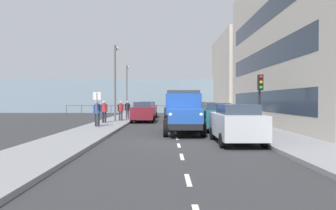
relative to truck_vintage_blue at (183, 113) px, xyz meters
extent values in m
plane|color=#2D2D30|center=(0.40, -5.27, -1.18)|extent=(80.00, 80.00, 0.00)
cube|color=gray|center=(-4.46, -5.27, -1.10)|extent=(2.79, 38.05, 0.15)
cube|color=gray|center=(5.27, -5.27, -1.10)|extent=(2.79, 38.05, 0.15)
cube|color=silver|center=(0.40, 9.52, -1.17)|extent=(0.12, 1.10, 0.01)
cube|color=silver|center=(0.40, 6.64, -1.17)|extent=(0.12, 1.10, 0.01)
cube|color=silver|center=(0.40, 4.16, -1.17)|extent=(0.12, 1.10, 0.01)
cube|color=silver|center=(0.40, 1.84, -1.17)|extent=(0.12, 1.10, 0.01)
cube|color=silver|center=(0.40, -0.76, -1.17)|extent=(0.12, 1.10, 0.01)
cube|color=silver|center=(0.40, -3.28, -1.17)|extent=(0.12, 1.10, 0.01)
cube|color=silver|center=(0.40, -5.82, -1.17)|extent=(0.12, 1.10, 0.01)
cube|color=silver|center=(0.40, -8.68, -1.17)|extent=(0.12, 1.10, 0.01)
cube|color=silver|center=(0.40, -11.23, -1.17)|extent=(0.12, 1.10, 0.01)
cube|color=silver|center=(0.40, -13.80, -1.17)|extent=(0.12, 1.10, 0.01)
cube|color=silver|center=(0.40, -16.58, -1.17)|extent=(0.12, 1.10, 0.01)
cube|color=silver|center=(0.40, -19.41, -1.17)|extent=(0.12, 1.10, 0.01)
cube|color=silver|center=(0.40, -22.02, -1.17)|extent=(0.12, 1.10, 0.01)
cube|color=beige|center=(-10.08, -4.68, 4.64)|extent=(8.46, 18.76, 11.65)
cube|color=#2D3847|center=(-5.88, -4.68, 0.62)|extent=(0.08, 15.95, 1.40)
cube|color=#2D3847|center=(-5.88, -4.68, 3.62)|extent=(0.08, 15.95, 1.40)
cube|color=#2D3847|center=(-5.88, -4.68, 6.62)|extent=(0.08, 15.95, 1.40)
cube|color=beige|center=(-10.08, -21.82, 3.84)|extent=(8.46, 12.30, 10.04)
cube|color=gray|center=(0.40, -27.30, 1.32)|extent=(80.00, 0.80, 5.00)
cylinder|color=#4C5156|center=(-13.60, -23.70, -0.58)|extent=(0.08, 0.08, 1.20)
cylinder|color=#4C5156|center=(-11.60, -23.70, -0.58)|extent=(0.08, 0.08, 1.20)
cylinder|color=#4C5156|center=(-9.60, -23.70, -0.58)|extent=(0.08, 0.08, 1.20)
cylinder|color=#4C5156|center=(-7.60, -23.70, -0.58)|extent=(0.08, 0.08, 1.20)
cylinder|color=#4C5156|center=(-5.60, -23.70, -0.58)|extent=(0.08, 0.08, 1.20)
cylinder|color=#4C5156|center=(-3.60, -23.70, -0.58)|extent=(0.08, 0.08, 1.20)
cylinder|color=#4C5156|center=(-1.60, -23.70, -0.58)|extent=(0.08, 0.08, 1.20)
cylinder|color=#4C5156|center=(0.40, -23.70, -0.58)|extent=(0.08, 0.08, 1.20)
cylinder|color=#4C5156|center=(2.40, -23.70, -0.58)|extent=(0.08, 0.08, 1.20)
cylinder|color=#4C5156|center=(4.40, -23.70, -0.58)|extent=(0.08, 0.08, 1.20)
cylinder|color=#4C5156|center=(6.40, -23.70, -0.58)|extent=(0.08, 0.08, 1.20)
cylinder|color=#4C5156|center=(8.40, -23.70, -0.58)|extent=(0.08, 0.08, 1.20)
cylinder|color=#4C5156|center=(10.40, -23.70, -0.58)|extent=(0.08, 0.08, 1.20)
cylinder|color=#4C5156|center=(12.40, -23.70, -0.58)|extent=(0.08, 0.08, 1.20)
cylinder|color=#4C5156|center=(14.40, -23.70, -0.58)|extent=(0.08, 0.08, 1.20)
cube|color=#4C5156|center=(0.40, -23.70, -0.06)|extent=(28.00, 0.08, 0.08)
cube|color=black|center=(0.00, -0.38, -0.58)|extent=(1.64, 5.60, 0.30)
cube|color=#1E479E|center=(0.00, 1.47, -0.08)|extent=(1.72, 1.90, 0.70)
cube|color=silver|center=(0.00, 2.36, -0.11)|extent=(1.16, 0.08, 0.56)
sphere|color=white|center=(-0.73, 2.36, 0.02)|extent=(0.20, 0.20, 0.20)
sphere|color=white|center=(0.74, 2.36, 0.02)|extent=(0.20, 0.20, 0.20)
cube|color=#1E479E|center=(0.00, -0.04, 0.50)|extent=(1.93, 1.34, 1.15)
cube|color=#2D3847|center=(0.00, -0.04, 0.97)|extent=(1.78, 1.23, 0.56)
cube|color=#2D2319|center=(0.00, -1.72, -0.35)|extent=(2.10, 2.80, 0.16)
cube|color=black|center=(-1.01, -1.72, -0.03)|extent=(0.08, 2.80, 0.56)
cube|color=black|center=(1.01, -1.72, -0.03)|extent=(0.08, 2.80, 0.56)
cylinder|color=black|center=(-0.97, 1.30, -0.73)|extent=(0.24, 0.90, 0.90)
cylinder|color=black|center=(0.97, 1.30, -0.73)|extent=(0.24, 0.90, 0.90)
cylinder|color=black|center=(-0.97, -1.92, -0.73)|extent=(0.24, 0.90, 0.90)
cylinder|color=black|center=(0.97, -1.92, -0.73)|extent=(0.24, 0.90, 0.90)
cube|color=#B7BABF|center=(-2.12, 3.57, -0.38)|extent=(1.76, 4.02, 1.00)
cube|color=#2D3847|center=(-2.12, 3.77, 0.33)|extent=(1.45, 2.21, 0.42)
cylinder|color=black|center=(-1.28, 2.32, -0.88)|extent=(0.18, 0.60, 0.60)
cylinder|color=black|center=(-2.95, 2.32, -0.88)|extent=(0.18, 0.60, 0.60)
cylinder|color=black|center=(-1.28, 4.81, -0.88)|extent=(0.18, 0.60, 0.60)
cylinder|color=black|center=(-2.95, 4.81, -0.88)|extent=(0.18, 0.60, 0.60)
cube|color=#1E6670|center=(-2.12, -1.89, -0.38)|extent=(1.70, 4.00, 1.00)
cube|color=#2D3847|center=(-2.12, -1.69, 0.33)|extent=(1.40, 2.20, 0.42)
cylinder|color=black|center=(-1.31, -3.13, -0.88)|extent=(0.18, 0.60, 0.60)
cylinder|color=black|center=(-2.92, -3.13, -0.88)|extent=(0.18, 0.60, 0.60)
cylinder|color=black|center=(-1.31, -0.65, -0.88)|extent=(0.18, 0.60, 0.60)
cylinder|color=black|center=(-2.92, -0.65, -0.88)|extent=(0.18, 0.60, 0.60)
cube|color=navy|center=(-2.12, -7.75, -0.38)|extent=(1.66, 3.92, 1.00)
cube|color=#2D3847|center=(-2.12, -7.55, 0.33)|extent=(1.36, 2.16, 0.42)
cylinder|color=black|center=(-1.32, -8.97, -0.88)|extent=(0.18, 0.60, 0.60)
cylinder|color=black|center=(-2.91, -8.97, -0.88)|extent=(0.18, 0.60, 0.60)
cylinder|color=black|center=(-1.32, -6.54, -0.88)|extent=(0.18, 0.60, 0.60)
cylinder|color=black|center=(-2.91, -6.54, -0.88)|extent=(0.18, 0.60, 0.60)
cube|color=white|center=(-2.12, -13.38, -0.38)|extent=(1.70, 3.93, 1.00)
cube|color=#2D3847|center=(-2.12, -13.18, 0.33)|extent=(1.39, 2.16, 0.42)
cylinder|color=black|center=(-1.31, -14.60, -0.88)|extent=(0.18, 0.60, 0.60)
cylinder|color=black|center=(-2.92, -14.60, -0.88)|extent=(0.18, 0.60, 0.60)
cylinder|color=black|center=(-1.31, -12.16, -0.88)|extent=(0.18, 0.60, 0.60)
cylinder|color=black|center=(-2.92, -12.16, -0.88)|extent=(0.18, 0.60, 0.60)
cube|color=maroon|center=(2.92, -9.10, -0.38)|extent=(1.83, 4.21, 1.00)
cube|color=#2D3847|center=(2.92, -9.30, 0.33)|extent=(1.50, 2.32, 0.42)
cylinder|color=black|center=(2.05, -7.79, -0.88)|extent=(0.18, 0.60, 0.60)
cylinder|color=black|center=(3.79, -7.79, -0.88)|extent=(0.18, 0.60, 0.60)
cylinder|color=black|center=(2.05, -10.40, -0.88)|extent=(0.18, 0.60, 0.60)
cylinder|color=black|center=(3.79, -10.40, -0.88)|extent=(0.18, 0.60, 0.60)
cube|color=#B21E1E|center=(2.92, -15.65, -0.38)|extent=(1.78, 4.36, 1.00)
cube|color=#2D3847|center=(2.92, -15.85, 0.33)|extent=(1.46, 2.40, 0.42)
cylinder|color=black|center=(2.08, -14.29, -0.88)|extent=(0.18, 0.60, 0.60)
cylinder|color=black|center=(3.77, -14.29, -0.88)|extent=(0.18, 0.60, 0.60)
cylinder|color=black|center=(2.08, -17.00, -0.88)|extent=(0.18, 0.60, 0.60)
cylinder|color=black|center=(3.77, -17.00, -0.88)|extent=(0.18, 0.60, 0.60)
cylinder|color=black|center=(5.42, -3.17, -0.62)|extent=(0.14, 0.14, 0.83)
cylinder|color=black|center=(5.60, -3.17, -0.62)|extent=(0.14, 0.14, 0.83)
cylinder|color=#2D4C8C|center=(5.51, -3.17, 0.12)|extent=(0.34, 0.34, 0.65)
cylinder|color=#2D4C8C|center=(5.29, -3.17, 0.09)|extent=(0.09, 0.09, 0.60)
cylinder|color=#2D4C8C|center=(5.73, -3.17, 0.09)|extent=(0.09, 0.09, 0.60)
sphere|color=tan|center=(5.51, -3.17, 0.56)|extent=(0.22, 0.22, 0.22)
cylinder|color=black|center=(5.62, -6.34, -0.62)|extent=(0.14, 0.14, 0.82)
cylinder|color=black|center=(5.80, -6.34, -0.62)|extent=(0.14, 0.14, 0.82)
cylinder|color=maroon|center=(5.71, -6.34, 0.11)|extent=(0.34, 0.34, 0.65)
cylinder|color=maroon|center=(5.49, -6.34, 0.08)|extent=(0.09, 0.09, 0.60)
cylinder|color=maroon|center=(5.93, -6.34, 0.08)|extent=(0.09, 0.09, 0.60)
sphere|color=tan|center=(5.71, -6.34, 0.55)|extent=(0.22, 0.22, 0.22)
cylinder|color=#383342|center=(4.72, -8.70, -0.63)|extent=(0.14, 0.14, 0.80)
cylinder|color=#383342|center=(4.90, -8.70, -0.63)|extent=(0.14, 0.14, 0.80)
cylinder|color=maroon|center=(4.81, -8.70, 0.08)|extent=(0.34, 0.34, 0.63)
cylinder|color=maroon|center=(4.59, -8.70, 0.05)|extent=(0.09, 0.09, 0.58)
cylinder|color=maroon|center=(5.03, -8.70, 0.05)|extent=(0.09, 0.09, 0.58)
sphere|color=tan|center=(4.81, -8.70, 0.50)|extent=(0.22, 0.22, 0.22)
cylinder|color=#383342|center=(4.51, -11.50, -0.63)|extent=(0.14, 0.14, 0.80)
cylinder|color=#383342|center=(4.69, -11.50, -0.63)|extent=(0.14, 0.14, 0.80)
cylinder|color=black|center=(4.60, -11.50, 0.09)|extent=(0.34, 0.34, 0.63)
cylinder|color=black|center=(4.38, -11.50, 0.06)|extent=(0.09, 0.09, 0.58)
cylinder|color=black|center=(4.82, -11.50, 0.06)|extent=(0.09, 0.09, 0.58)
sphere|color=tan|center=(4.60, -11.50, 0.51)|extent=(0.22, 0.22, 0.22)
cylinder|color=black|center=(-4.45, -0.63, 0.57)|extent=(0.12, 0.12, 3.20)
cube|color=black|center=(-4.45, -0.49, 1.72)|extent=(0.28, 0.24, 0.90)
sphere|color=red|center=(-4.45, -0.37, 2.02)|extent=(0.18, 0.18, 0.18)
sphere|color=orange|center=(-4.45, -0.37, 1.72)|extent=(0.18, 0.18, 0.18)
sphere|color=green|center=(-4.45, -0.37, 1.42)|extent=(0.18, 0.18, 0.18)
cylinder|color=#59595B|center=(5.17, -8.07, 2.10)|extent=(0.16, 0.16, 6.26)
cylinder|color=#59595B|center=(5.17, -8.52, 5.13)|extent=(0.10, 0.90, 0.10)
sphere|color=silver|center=(5.17, -8.97, 5.08)|extent=(0.32, 0.32, 0.32)
cylinder|color=#59595B|center=(5.41, -17.16, 1.80)|extent=(0.16, 0.16, 5.65)
cylinder|color=#59595B|center=(5.41, -17.61, 4.53)|extent=(0.10, 0.90, 0.10)
sphere|color=silver|center=(5.41, -18.06, 4.48)|extent=(0.32, 0.32, 0.32)
cylinder|color=#4C4C4C|center=(5.36, -2.49, 0.07)|extent=(0.07, 0.07, 2.20)
cube|color=silver|center=(5.36, -2.49, 0.97)|extent=(0.50, 0.04, 0.50)
camera|label=1|loc=(0.91, 16.61, 0.73)|focal=32.02mm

